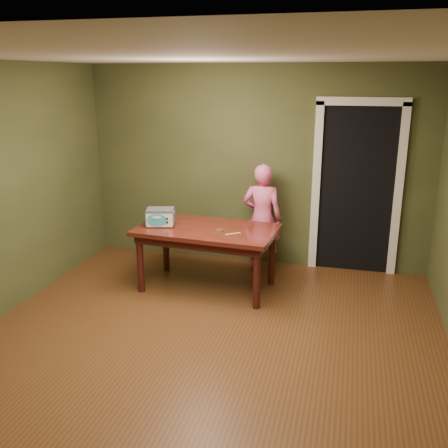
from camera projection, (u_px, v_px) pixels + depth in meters
The scene contains 8 objects.
floor at pixel (200, 354), 4.57m from camera, with size 5.00×5.00×0.00m, color #593619.
room_shell at pixel (198, 170), 4.08m from camera, with size 4.52×5.02×2.61m.
doorway at pixel (356, 186), 6.54m from camera, with size 1.10×0.66×2.25m.
dining_table at pixel (207, 236), 5.81m from camera, with size 1.66×1.01×0.75m.
toy_oven at pixel (160, 216), 5.84m from camera, with size 0.37×0.29×0.21m.
baking_pan at pixel (219, 230), 5.65m from camera, with size 0.10×0.10×0.02m.
spatula at pixel (233, 234), 5.55m from camera, with size 0.18×0.03×0.01m, color tan.
child at pixel (262, 218), 6.37m from camera, with size 0.51×0.33×1.40m, color pink.
Camera 1 is at (1.22, -3.85, 2.45)m, focal length 40.00 mm.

